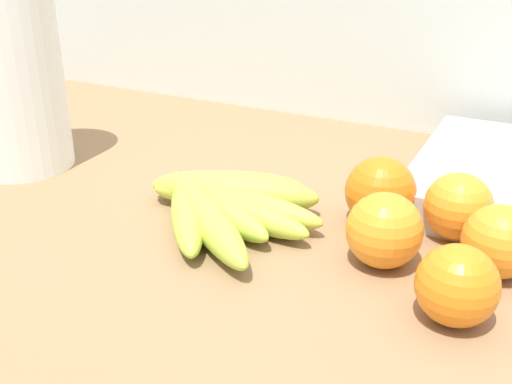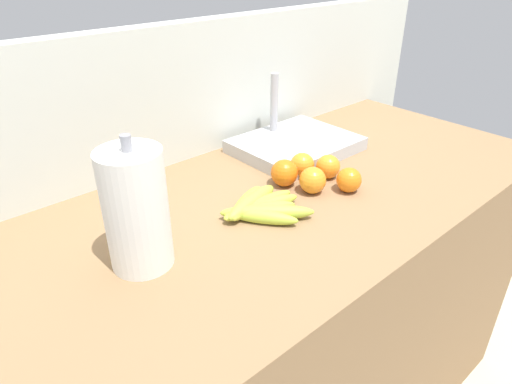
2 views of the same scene
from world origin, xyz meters
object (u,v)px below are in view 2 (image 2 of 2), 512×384
object	(u,v)px
orange_far_right	(349,180)
sink_basin	(295,144)
orange_front	(302,165)
orange_center	(313,180)
orange_right	(329,167)
banana_bunch	(258,207)
orange_back_right	(284,173)
paper_towel_roll	(136,210)

from	to	relation	value
orange_far_right	sink_basin	xyz separation A→B (m)	(0.08, 0.27, -0.01)
orange_front	orange_center	xyz separation A→B (m)	(-0.05, -0.08, 0.00)
orange_front	orange_far_right	size ratio (longest dim) A/B	1.03
orange_far_right	sink_basin	size ratio (longest dim) A/B	0.18
orange_front	orange_right	xyz separation A→B (m)	(0.04, -0.06, -0.00)
banana_bunch	orange_front	distance (m)	0.24
banana_bunch	orange_far_right	xyz separation A→B (m)	(0.25, -0.07, 0.01)
orange_back_right	sink_basin	bearing A→B (deg)	37.08
orange_right	sink_basin	distance (m)	0.20
paper_towel_roll	sink_basin	world-z (taller)	paper_towel_roll
orange_front	orange_right	world-z (taller)	same
paper_towel_roll	sink_basin	distance (m)	0.66
orange_right	orange_back_right	world-z (taller)	orange_back_right
banana_bunch	orange_back_right	distance (m)	0.16
orange_center	banana_bunch	bearing A→B (deg)	176.07
orange_center	orange_back_right	size ratio (longest dim) A/B	0.96
orange_center	paper_towel_roll	distance (m)	0.48
orange_front	paper_towel_roll	world-z (taller)	paper_towel_roll
orange_center	sink_basin	xyz separation A→B (m)	(0.16, 0.21, -0.01)
banana_bunch	sink_basin	bearing A→B (deg)	31.31
orange_front	sink_basin	size ratio (longest dim) A/B	0.19
orange_far_right	sink_basin	world-z (taller)	sink_basin
orange_far_right	orange_center	distance (m)	0.09
orange_center	orange_right	bearing A→B (deg)	15.59
orange_right	orange_center	distance (m)	0.10
orange_far_right	orange_right	bearing A→B (deg)	76.68
orange_front	orange_far_right	world-z (taller)	orange_front
paper_towel_roll	sink_basin	bearing A→B (deg)	16.52
paper_towel_roll	orange_right	bearing A→B (deg)	-0.26
banana_bunch	paper_towel_roll	size ratio (longest dim) A/B	0.76
banana_bunch	orange_right	xyz separation A→B (m)	(0.27, 0.01, 0.01)
orange_right	orange_far_right	world-z (taller)	same
orange_right	orange_back_right	size ratio (longest dim) A/B	0.91
orange_back_right	banana_bunch	bearing A→B (deg)	-156.89
orange_right	orange_center	world-z (taller)	orange_center
orange_center	paper_towel_roll	bearing A→B (deg)	176.50
orange_center	sink_basin	bearing A→B (deg)	53.68
paper_towel_roll	orange_center	bearing A→B (deg)	-3.50
orange_far_right	orange_back_right	world-z (taller)	orange_back_right
orange_front	orange_right	size ratio (longest dim) A/B	1.01
banana_bunch	orange_far_right	distance (m)	0.26
orange_center	orange_front	bearing A→B (deg)	59.28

